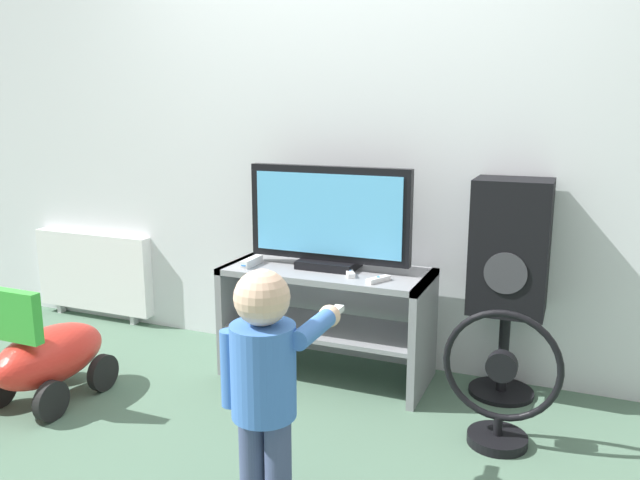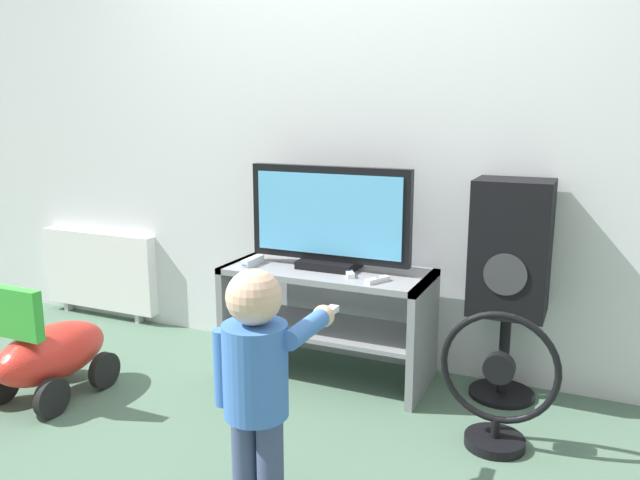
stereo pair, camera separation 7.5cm
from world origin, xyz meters
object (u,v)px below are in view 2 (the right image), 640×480
remote_primary (378,280)px  radiator (100,270)px  speaker_tower (510,254)px  ride_on_toy (51,353)px  game_console (253,261)px  television (329,219)px  floor_fan (498,387)px  remote_secondary (349,273)px  child (258,371)px

remote_primary → radiator: remote_primary is taller
speaker_tower → remote_primary: bearing=-155.3°
ride_on_toy → radiator: ride_on_toy is taller
game_console → radiator: 1.42m
television → ride_on_toy: 1.47m
television → floor_fan: 1.12m
speaker_tower → floor_fan: speaker_tower is taller
speaker_tower → television: bearing=-173.3°
remote_secondary → radiator: bearing=170.7°
game_console → radiator: game_console is taller
remote_secondary → speaker_tower: size_ratio=0.13×
ride_on_toy → radiator: 1.18m
child → speaker_tower: speaker_tower is taller
radiator → ride_on_toy: bearing=-57.6°
television → speaker_tower: (0.86, 0.10, -0.12)m
floor_fan → ride_on_toy: bearing=-168.6°
child → floor_fan: child is taller
floor_fan → ride_on_toy: (-1.99, -0.40, -0.04)m
remote_secondary → floor_fan: 0.87m
game_console → speaker_tower: speaker_tower is taller
speaker_tower → ride_on_toy: 2.19m
remote_primary → speaker_tower: bearing=24.7°
child → television: bearing=101.6°
speaker_tower → floor_fan: size_ratio=1.81×
ride_on_toy → remote_primary: bearing=24.2°
game_console → speaker_tower: bearing=9.8°
speaker_tower → game_console: bearing=-170.2°
television → ride_on_toy: size_ratio=1.41×
remote_primary → speaker_tower: (0.55, 0.25, 0.12)m
remote_secondary → ride_on_toy: 1.46m
child → ride_on_toy: bearing=165.9°
child → radiator: 2.37m
floor_fan → radiator: bearing=167.3°
television → floor_fan: television is taller
radiator → game_console: bearing=-13.7°
television → radiator: television is taller
remote_primary → ride_on_toy: bearing=-155.8°
television → remote_primary: size_ratio=6.33×
game_console → floor_fan: (1.28, -0.27, -0.33)m
speaker_tower → floor_fan: 0.65m
floor_fan → remote_primary: bearing=159.1°
child → radiator: child is taller
speaker_tower → ride_on_toy: speaker_tower is taller
remote_primary → speaker_tower: size_ratio=0.13×
speaker_tower → child: bearing=-117.4°
game_console → child: (0.60, -1.00, -0.08)m
radiator → remote_secondary: bearing=-9.3°
remote_primary → child: size_ratio=0.15×
game_console → ride_on_toy: size_ratio=0.29×
television → child: bearing=-78.4°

